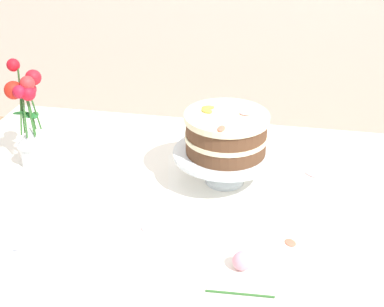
{
  "coord_description": "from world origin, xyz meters",
  "views": [
    {
      "loc": [
        0.28,
        -1.16,
        1.52
      ],
      "look_at": [
        0.05,
        0.03,
        0.86
      ],
      "focal_mm": 48.76,
      "sensor_mm": 36.0,
      "label": 1
    }
  ],
  "objects_px": {
    "cake_stand": "(225,157)",
    "fallen_rose": "(242,262)",
    "dining_table": "(169,229)",
    "flower_vase": "(29,122)",
    "layer_cake": "(226,133)"
  },
  "relations": [
    {
      "from": "cake_stand",
      "to": "fallen_rose",
      "type": "bearing_deg",
      "value": -76.53
    },
    {
      "from": "cake_stand",
      "to": "fallen_rose",
      "type": "height_order",
      "value": "cake_stand"
    },
    {
      "from": "cake_stand",
      "to": "layer_cake",
      "type": "relative_size",
      "value": 1.26
    },
    {
      "from": "layer_cake",
      "to": "cake_stand",
      "type": "bearing_deg",
      "value": 30.23
    },
    {
      "from": "dining_table",
      "to": "layer_cake",
      "type": "bearing_deg",
      "value": 42.32
    },
    {
      "from": "cake_stand",
      "to": "fallen_rose",
      "type": "xyz_separation_m",
      "value": [
        0.09,
        -0.36,
        -0.06
      ]
    },
    {
      "from": "layer_cake",
      "to": "fallen_rose",
      "type": "bearing_deg",
      "value": -76.52
    },
    {
      "from": "layer_cake",
      "to": "flower_vase",
      "type": "bearing_deg",
      "value": -179.71
    },
    {
      "from": "flower_vase",
      "to": "cake_stand",
      "type": "bearing_deg",
      "value": 0.29
    },
    {
      "from": "dining_table",
      "to": "fallen_rose",
      "type": "relative_size",
      "value": 9.64
    },
    {
      "from": "cake_stand",
      "to": "flower_vase",
      "type": "bearing_deg",
      "value": -179.71
    },
    {
      "from": "flower_vase",
      "to": "fallen_rose",
      "type": "relative_size",
      "value": 2.26
    },
    {
      "from": "dining_table",
      "to": "cake_stand",
      "type": "distance_m",
      "value": 0.25
    },
    {
      "from": "cake_stand",
      "to": "dining_table",
      "type": "bearing_deg",
      "value": -137.69
    },
    {
      "from": "dining_table",
      "to": "layer_cake",
      "type": "height_order",
      "value": "layer_cake"
    }
  ]
}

